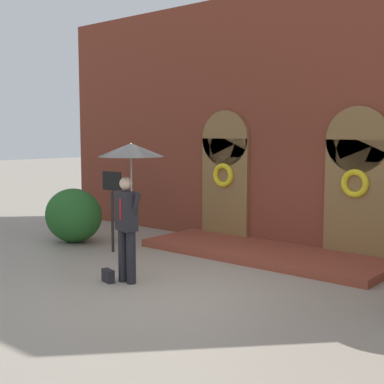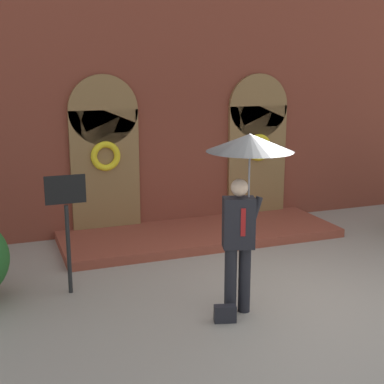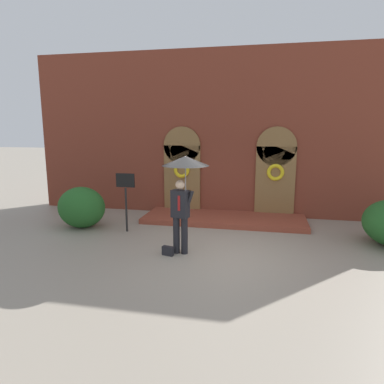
{
  "view_description": "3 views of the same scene",
  "coord_description": "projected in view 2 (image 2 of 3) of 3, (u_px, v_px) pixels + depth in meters",
  "views": [
    {
      "loc": [
        5.86,
        -6.1,
        2.52
      ],
      "look_at": [
        -0.6,
        1.53,
        1.42
      ],
      "focal_mm": 50.0,
      "sensor_mm": 36.0,
      "label": 1
    },
    {
      "loc": [
        -3.54,
        -5.96,
        3.14
      ],
      "look_at": [
        -0.69,
        1.67,
        1.26
      ],
      "focal_mm": 50.0,
      "sensor_mm": 36.0,
      "label": 2
    },
    {
      "loc": [
        1.19,
        -7.73,
        3.0
      ],
      "look_at": [
        -0.75,
        1.55,
        1.22
      ],
      "focal_mm": 32.0,
      "sensor_mm": 36.0,
      "label": 3
    }
  ],
  "objects": [
    {
      "name": "person_with_umbrella",
      "position": [
        247.0,
        170.0,
        6.67
      ],
      "size": [
        1.1,
        1.1,
        2.36
      ],
      "color": "black",
      "rests_on": "ground"
    },
    {
      "name": "ground_plane",
      "position": [
        281.0,
        303.0,
        7.36
      ],
      "size": [
        80.0,
        80.0,
        0.0
      ],
      "primitive_type": "plane",
      "color": "gray"
    },
    {
      "name": "handbag",
      "position": [
        225.0,
        314.0,
        6.77
      ],
      "size": [
        0.3,
        0.19,
        0.22
      ],
      "primitive_type": "cube",
      "rotation": [
        0.0,
        0.0,
        -0.26
      ],
      "color": "black",
      "rests_on": "ground"
    },
    {
      "name": "sign_post",
      "position": [
        67.0,
        215.0,
        7.43
      ],
      "size": [
        0.56,
        0.06,
        1.72
      ],
      "color": "black",
      "rests_on": "ground"
    },
    {
      "name": "building_facade",
      "position": [
        181.0,
        93.0,
        10.54
      ],
      "size": [
        14.0,
        2.3,
        5.6
      ],
      "color": "brown",
      "rests_on": "ground"
    }
  ]
}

